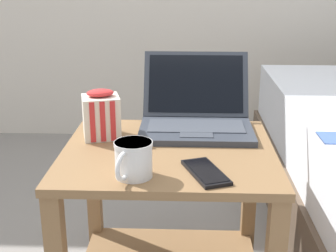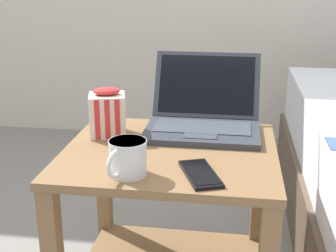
% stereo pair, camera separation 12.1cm
% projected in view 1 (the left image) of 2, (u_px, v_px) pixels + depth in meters
% --- Properties ---
extents(bedside_table, '(0.58, 0.52, 0.53)m').
position_uv_depth(bedside_table, '(169.00, 212.00, 1.34)').
color(bedside_table, olive).
rests_on(bedside_table, ground_plane).
extents(laptop, '(0.34, 0.33, 0.21)m').
position_uv_depth(laptop, '(196.00, 114.00, 1.43)').
color(laptop, '#333842').
rests_on(laptop, bedside_table).
extents(mug_front_left, '(0.09, 0.13, 0.09)m').
position_uv_depth(mug_front_left, '(133.00, 158.00, 1.09)').
color(mug_front_left, white).
rests_on(mug_front_left, bedside_table).
extents(snack_bag, '(0.12, 0.12, 0.14)m').
position_uv_depth(snack_bag, '(101.00, 115.00, 1.35)').
color(snack_bag, silver).
rests_on(snack_bag, bedside_table).
extents(cell_phone, '(0.12, 0.17, 0.01)m').
position_uv_depth(cell_phone, '(206.00, 172.00, 1.12)').
color(cell_phone, black).
rests_on(cell_phone, bedside_table).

